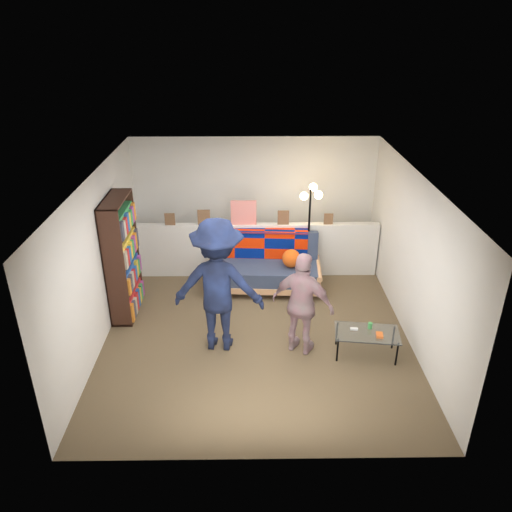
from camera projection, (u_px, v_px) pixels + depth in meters
The scene contains 10 objects.
ground at pixel (256, 329), 7.67m from camera, with size 5.00×5.00×0.00m, color brown.
room_shell at pixel (256, 216), 7.37m from camera, with size 4.60×5.05×2.45m.
half_wall_ledge at pixel (255, 250), 9.07m from camera, with size 4.45×0.15×1.00m, color silver.
ledge_decor at pixel (242, 215), 8.76m from camera, with size 2.97×0.02×0.45m.
futon_sofa at pixel (265, 266), 8.71m from camera, with size 2.04×1.08×0.85m.
bookshelf at pixel (122, 261), 7.75m from camera, with size 0.32×0.96×1.93m.
coffee_table at pixel (367, 334), 6.94m from camera, with size 0.95×0.60×0.46m.
floor_lamp at pixel (310, 213), 8.64m from camera, with size 0.37×0.33×1.76m.
person_left at pixel (218, 286), 6.88m from camera, with size 1.27×0.73×1.97m, color black.
person_right at pixel (303, 304), 6.86m from camera, with size 0.89×0.37×1.53m, color #CC8495.
Camera 1 is at (-0.09, -6.41, 4.36)m, focal length 35.00 mm.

